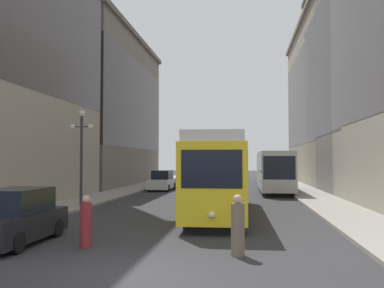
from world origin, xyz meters
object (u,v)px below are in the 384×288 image
parked_car_left_mid (162,181)px  pedestrian_crossing_far (86,223)px  streetcar (219,173)px  transit_bus (274,169)px  lamp_post_left_near (81,143)px  pedestrian_crossing_near (238,227)px  parked_car_left_near (16,218)px

parked_car_left_mid → pedestrian_crossing_far: 24.89m
streetcar → transit_bus: 15.67m
pedestrian_crossing_far → lamp_post_left_near: bearing=63.9°
streetcar → lamp_post_left_near: bearing=166.7°
streetcar → pedestrian_crossing_far: (-3.69, -8.61, -1.33)m
pedestrian_crossing_near → lamp_post_left_near: size_ratio=0.32×
parked_car_left_mid → pedestrian_crossing_near: parked_car_left_mid is taller
pedestrian_crossing_far → streetcar: bearing=17.6°
lamp_post_left_near → streetcar: bearing=-12.1°
transit_bus → pedestrian_crossing_near: bearing=-96.1°
streetcar → pedestrian_crossing_near: streetcar is taller
streetcar → pedestrian_crossing_far: bearing=-114.4°
parked_car_left_near → pedestrian_crossing_far: (2.52, -0.24, -0.08)m
transit_bus → lamp_post_left_near: lamp_post_left_near is taller
pedestrian_crossing_near → parked_car_left_mid: bearing=-144.7°
transit_bus → parked_car_left_near: bearing=-112.8°
parked_car_left_mid → pedestrian_crossing_near: size_ratio=2.70×
streetcar → parked_car_left_mid: size_ratio=2.73×
parked_car_left_near → parked_car_left_mid: (0.00, 24.52, 0.00)m
parked_car_left_mid → streetcar: bearing=-68.7°
parked_car_left_near → pedestrian_crossing_near: 7.36m
transit_bus → parked_car_left_mid: (-10.04, 0.95, -1.10)m
parked_car_left_near → lamp_post_left_near: 10.70m
parked_car_left_mid → lamp_post_left_near: 14.82m
transit_bus → parked_car_left_near: (-10.04, -23.57, -1.10)m
streetcar → parked_car_left_near: size_ratio=2.95×
parked_car_left_mid → pedestrian_crossing_far: bearing=-83.9°
lamp_post_left_near → pedestrian_crossing_near: bearing=-49.8°
streetcar → pedestrian_crossing_near: size_ratio=7.38×
transit_bus → lamp_post_left_near: bearing=-131.4°
pedestrian_crossing_far → lamp_post_left_near: size_ratio=0.30×
parked_car_left_near → pedestrian_crossing_near: size_ratio=2.50×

